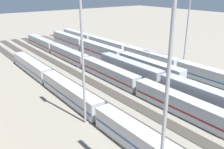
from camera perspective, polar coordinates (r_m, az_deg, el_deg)
name	(u,v)px	position (r m, az deg, el deg)	size (l,w,h in m)	color
ground_plane	(112,76)	(70.64, -0.02, -0.25)	(400.00, 400.00, 0.00)	gray
track_bed_0	(154,64)	(81.85, 9.78, 2.36)	(140.00, 2.80, 0.12)	#3D3833
track_bed_1	(143,67)	(78.41, 7.26, 1.71)	(140.00, 2.80, 0.12)	#3D3833
track_bed_2	(131,70)	(75.14, 4.53, 0.99)	(140.00, 2.80, 0.12)	#4C443D
track_bed_3	(119,74)	(72.07, 1.56, 0.21)	(140.00, 2.80, 0.12)	#3D3833
track_bed_4	(105,77)	(69.23, -1.67, -0.64)	(140.00, 2.80, 0.12)	#3D3833
track_bed_5	(90,81)	(66.64, -5.16, -1.55)	(140.00, 2.80, 0.12)	#3D3833
track_bed_6	(74,85)	(64.34, -8.92, -2.53)	(140.00, 2.80, 0.12)	#3D3833
track_bed_7	(56,90)	(62.35, -12.95, -3.57)	(140.00, 2.80, 0.12)	#3D3833
train_on_track_4	(109,73)	(67.16, -0.77, 0.46)	(119.80, 3.06, 3.80)	#B7BABF
train_on_track_3	(208,100)	(53.47, 21.55, -5.60)	(71.40, 3.06, 5.00)	#A8AAB2
train_on_track_7	(70,92)	(55.49, -9.90, -4.19)	(71.40, 3.06, 3.80)	#B7BABF
train_on_track_0	(144,56)	(84.24, 7.65, 4.39)	(114.80, 3.06, 4.40)	#285193
train_on_track_2	(100,51)	(87.01, -2.78, 5.43)	(71.40, 3.06, 5.00)	silver
light_mast_0	(190,6)	(74.02, 17.77, 15.04)	(2.80, 0.70, 30.68)	#9EA0A5
light_mast_1	(170,61)	(25.15, 13.40, 3.16)	(2.80, 0.70, 27.30)	#9EA0A5
light_mast_3	(81,28)	(41.22, -7.20, 10.80)	(2.80, 0.70, 28.36)	#9EA0A5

